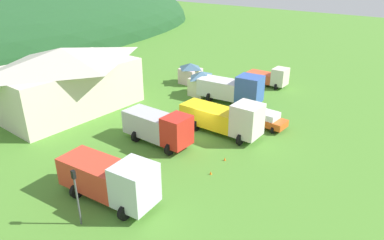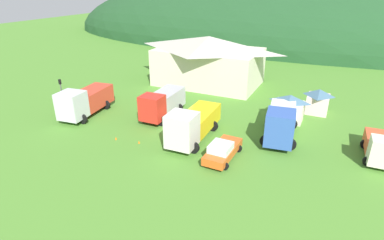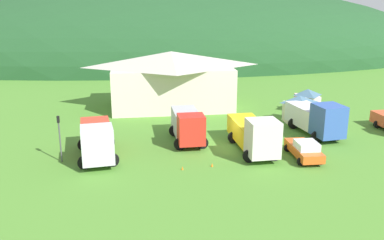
# 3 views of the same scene
# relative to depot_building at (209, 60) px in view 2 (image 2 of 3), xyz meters

# --- Properties ---
(ground_plane) EXTENTS (200.00, 200.00, 0.00)m
(ground_plane) POSITION_rel_depot_building_xyz_m (3.30, -16.04, -3.61)
(ground_plane) COLOR #4C842D
(forested_hill_backdrop) EXTENTS (135.03, 60.00, 33.26)m
(forested_hill_backdrop) POSITION_rel_depot_building_xyz_m (3.30, 48.73, -3.61)
(forested_hill_backdrop) COLOR #1E4723
(forested_hill_backdrop) RESTS_ON ground
(depot_building) EXTENTS (15.80, 10.10, 7.01)m
(depot_building) POSITION_rel_depot_building_xyz_m (0.00, 0.00, 0.00)
(depot_building) COLOR beige
(depot_building) RESTS_ON ground
(play_shed_cream) EXTENTS (3.24, 2.30, 3.01)m
(play_shed_cream) POSITION_rel_depot_building_xyz_m (13.30, -8.93, -2.06)
(play_shed_cream) COLOR beige
(play_shed_cream) RESTS_ON ground
(play_shed_pink) EXTENTS (2.57, 2.77, 2.86)m
(play_shed_pink) POSITION_rel_depot_building_xyz_m (15.90, -5.05, -2.14)
(play_shed_pink) COLOR beige
(play_shed_pink) RESTS_ON ground
(tow_truck_silver) EXTENTS (3.83, 7.72, 3.43)m
(tow_truck_silver) POSITION_rel_depot_building_xyz_m (-7.99, -17.32, -1.84)
(tow_truck_silver) COLOR silver
(tow_truck_silver) RESTS_ON ground
(crane_truck_red) EXTENTS (3.26, 6.80, 3.23)m
(crane_truck_red) POSITION_rel_depot_building_xyz_m (0.24, -14.00, -1.89)
(crane_truck_red) COLOR red
(crane_truck_red) RESTS_ON ground
(flatbed_truck_yellow) EXTENTS (3.47, 8.32, 3.61)m
(flatbed_truck_yellow) POSITION_rel_depot_building_xyz_m (5.71, -17.64, -1.88)
(flatbed_truck_yellow) COLOR silver
(flatbed_truck_yellow) RESTS_ON ground
(box_truck_blue) EXTENTS (3.85, 7.96, 3.59)m
(box_truck_blue) POSITION_rel_depot_building_xyz_m (13.27, -13.70, -1.80)
(box_truck_blue) COLOR #3356AD
(box_truck_blue) RESTS_ON ground
(light_truck_cream) EXTENTS (2.81, 5.54, 2.64)m
(light_truck_cream) POSITION_rel_depot_building_xyz_m (21.83, -14.15, -2.35)
(light_truck_cream) COLOR beige
(light_truck_cream) RESTS_ON ground
(service_pickup_orange) EXTENTS (2.41, 4.93, 1.66)m
(service_pickup_orange) POSITION_rel_depot_building_xyz_m (9.58, -19.73, -2.78)
(service_pickup_orange) COLOR #E0581F
(service_pickup_orange) RESTS_ON ground
(traffic_light_west) EXTENTS (0.20, 0.32, 4.00)m
(traffic_light_west) POSITION_rel_depot_building_xyz_m (-10.93, -17.67, -1.15)
(traffic_light_west) COLOR #4C4C51
(traffic_light_west) RESTS_ON ground
(traffic_cone_near_pickup) EXTENTS (0.36, 0.36, 0.60)m
(traffic_cone_near_pickup) POSITION_rel_depot_building_xyz_m (1.42, -20.46, -3.61)
(traffic_cone_near_pickup) COLOR orange
(traffic_cone_near_pickup) RESTS_ON ground
(traffic_cone_mid_row) EXTENTS (0.36, 0.36, 0.59)m
(traffic_cone_mid_row) POSITION_rel_depot_building_xyz_m (-1.06, -20.78, -3.61)
(traffic_cone_mid_row) COLOR orange
(traffic_cone_mid_row) RESTS_ON ground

